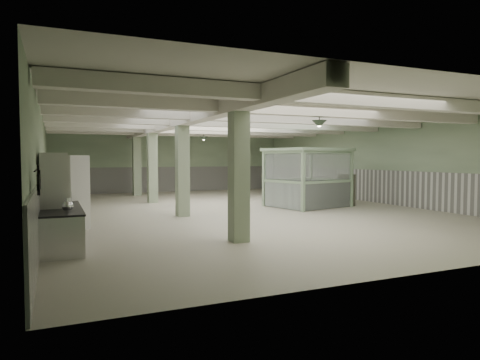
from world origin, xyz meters
name	(u,v)px	position (x,y,z in m)	size (l,w,h in m)	color
floor	(237,209)	(0.00, 0.00, 0.00)	(20.00, 20.00, 0.00)	beige
ceiling	(237,119)	(0.00, 0.00, 3.60)	(14.00, 20.00, 0.02)	silver
wall_back	(172,162)	(0.00, 10.00, 1.80)	(14.00, 0.02, 3.60)	#A7C099
wall_front	(452,172)	(0.00, -10.00, 1.80)	(14.00, 0.02, 3.60)	#A7C099
wall_left	(42,166)	(-7.00, 0.00, 1.80)	(0.02, 20.00, 3.60)	#A7C099
wall_right	(376,163)	(7.00, 0.00, 1.80)	(0.02, 20.00, 3.60)	#A7C099
wainscot_left	(44,197)	(-6.97, 0.00, 0.75)	(0.05, 19.90, 1.50)	white
wainscot_right	(375,186)	(6.97, 0.00, 0.75)	(0.05, 19.90, 1.50)	white
wainscot_back	(173,179)	(0.00, 9.97, 0.75)	(13.90, 0.05, 1.50)	white
girder	(175,122)	(-2.50, 0.00, 3.38)	(0.45, 19.90, 0.40)	white
beam_a	(362,100)	(0.00, -7.50, 3.42)	(13.90, 0.35, 0.32)	white
beam_b	(305,111)	(0.00, -5.00, 3.42)	(13.90, 0.35, 0.32)	white
beam_c	(265,118)	(0.00, -2.50, 3.42)	(13.90, 0.35, 0.32)	white
beam_d	(237,123)	(0.00, 0.00, 3.42)	(13.90, 0.35, 0.32)	white
beam_e	(215,127)	(0.00, 2.50, 3.42)	(13.90, 0.35, 0.32)	white
beam_f	(197,131)	(0.00, 5.00, 3.42)	(13.90, 0.35, 0.32)	white
beam_g	(184,133)	(0.00, 7.50, 3.42)	(13.90, 0.35, 0.32)	white
column_a	(239,169)	(-2.50, -6.00, 1.80)	(0.42, 0.42, 3.60)	#97AA89
column_b	(182,165)	(-2.50, -1.00, 1.80)	(0.42, 0.42, 3.60)	#97AA89
column_c	(152,163)	(-2.50, 4.00, 1.80)	(0.42, 0.42, 3.60)	#97AA89
column_d	(137,163)	(-2.50, 8.00, 1.80)	(0.42, 0.42, 3.60)	#97AA89
hook_rail	(36,170)	(-6.93, -7.60, 1.85)	(0.02, 0.02, 1.20)	black
pendant_front	(319,124)	(0.50, -5.00, 3.05)	(0.44, 0.44, 0.22)	#304031
pendant_mid	(243,134)	(0.50, 0.50, 3.05)	(0.44, 0.44, 0.22)	#304031
pendant_back	(204,139)	(0.50, 5.50, 3.05)	(0.44, 0.44, 0.22)	#304031
prep_counter	(60,220)	(-6.54, -3.74, 0.46)	(0.94, 5.38, 0.91)	silver
pitcher_near	(67,205)	(-6.41, -5.61, 1.04)	(0.19, 0.22, 0.29)	silver
pitcher_far	(69,204)	(-6.37, -5.54, 1.04)	(0.19, 0.22, 0.29)	silver
veg_colander	(56,192)	(-6.59, -1.54, 1.01)	(0.50, 0.50, 0.23)	#45454B
orange_bowl	(60,199)	(-6.52, -2.97, 0.95)	(0.26, 0.26, 0.10)	#B2B2B7
skillet_near	(39,185)	(-6.88, -8.05, 1.63)	(0.34, 0.34, 0.04)	black
skillet_far	(40,183)	(-6.88, -7.36, 1.63)	(0.24, 0.24, 0.03)	black
walkin_cooler	(56,197)	(-6.62, -4.00, 1.08)	(1.08, 2.36, 2.16)	silver
guard_booth	(307,167)	(3.14, -0.25, 1.68)	(3.55, 3.20, 2.46)	#97B591
filing_cabinet	(346,190)	(4.87, -0.63, 0.68)	(0.44, 0.63, 1.36)	#59594A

